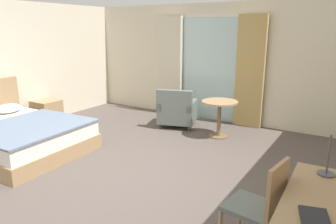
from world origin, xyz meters
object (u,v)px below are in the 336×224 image
(closed_book, at_px, (315,221))
(armchair_by_window, at_px, (177,111))
(desk_chair, at_px, (262,204))
(nightstand, at_px, (47,112))
(writing_desk, at_px, (320,209))
(round_cafe_table, at_px, (219,110))
(bed, at_px, (14,135))

(closed_book, distance_m, armchair_by_window, 4.59)
(desk_chair, bearing_deg, nightstand, 161.55)
(writing_desk, bearing_deg, closed_book, -88.95)
(closed_book, distance_m, round_cafe_table, 3.88)
(bed, height_order, closed_book, bed)
(desk_chair, distance_m, closed_book, 0.69)
(writing_desk, relative_size, closed_book, 3.88)
(writing_desk, distance_m, armchair_by_window, 4.31)
(bed, height_order, desk_chair, bed)
(desk_chair, xyz_separation_m, round_cafe_table, (-1.60, 2.83, -0.00))
(nightstand, xyz_separation_m, round_cafe_table, (3.44, 1.15, 0.25))
(round_cafe_table, bearing_deg, bed, -136.41)
(closed_book, height_order, armchair_by_window, armchair_by_window)
(nightstand, distance_m, round_cafe_table, 3.64)
(nightstand, relative_size, armchair_by_window, 0.57)
(nightstand, relative_size, round_cafe_table, 0.74)
(closed_book, bearing_deg, writing_desk, 75.51)
(bed, distance_m, nightstand, 1.57)
(bed, relative_size, round_cafe_table, 3.29)
(closed_book, bearing_deg, desk_chair, 120.67)
(closed_book, bearing_deg, round_cafe_table, 106.66)
(nightstand, bearing_deg, closed_book, -21.11)
(desk_chair, height_order, round_cafe_table, desk_chair)
(bed, height_order, nightstand, bed)
(nightstand, height_order, desk_chair, desk_chair)
(writing_desk, xyz_separation_m, closed_book, (0.01, -0.37, 0.11))
(nightstand, xyz_separation_m, closed_book, (5.51, -2.13, 0.50))
(writing_desk, bearing_deg, bed, 174.54)
(nightstand, relative_size, writing_desk, 0.41)
(writing_desk, height_order, armchair_by_window, armchair_by_window)
(desk_chair, xyz_separation_m, armchair_by_window, (-2.59, 2.96, -0.18))
(nightstand, height_order, round_cafe_table, round_cafe_table)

